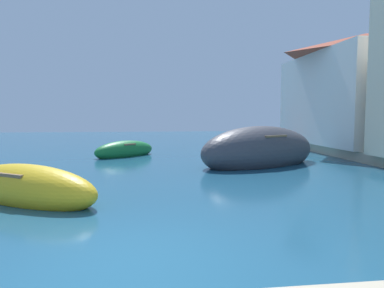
# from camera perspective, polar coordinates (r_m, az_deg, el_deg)

# --- Properties ---
(ground) EXTENTS (80.00, 80.00, 0.00)m
(ground) POSITION_cam_1_polar(r_m,az_deg,el_deg) (5.69, -10.23, -18.27)
(ground) COLOR #1E5170
(moored_boat_0) EXTENTS (3.56, 3.34, 1.07)m
(moored_boat_0) POSITION_cam_1_polar(r_m,az_deg,el_deg) (18.93, -10.92, -1.06)
(moored_boat_0) COLOR #197233
(moored_boat_0) RESTS_ON ground
(moored_boat_1) EXTENTS (6.64, 4.95, 2.21)m
(moored_boat_1) POSITION_cam_1_polar(r_m,az_deg,el_deg) (15.72, 11.03, -1.11)
(moored_boat_1) COLOR #3F3F47
(moored_boat_1) RESTS_ON ground
(moored_boat_2) EXTENTS (4.51, 3.60, 1.23)m
(moored_boat_2) POSITION_cam_1_polar(r_m,az_deg,el_deg) (9.96, -25.29, -6.51)
(moored_boat_2) COLOR gold
(moored_boat_2) RESTS_ON ground
(moored_boat_5) EXTENTS (3.52, 2.36, 0.95)m
(moored_boat_5) POSITION_cam_1_polar(r_m,az_deg,el_deg) (21.96, 10.33, -0.33)
(moored_boat_5) COLOR #B21E1E
(moored_boat_5) RESTS_ON ground
(waterfront_building_annex) EXTENTS (7.02, 9.61, 6.45)m
(waterfront_building_annex) POSITION_cam_1_polar(r_m,az_deg,el_deg) (23.29, 26.18, 8.21)
(waterfront_building_annex) COLOR white
(waterfront_building_annex) RESTS_ON quay_promenade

